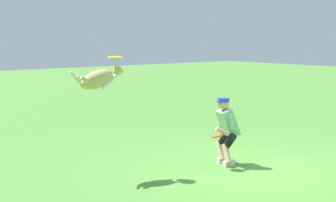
{
  "coord_description": "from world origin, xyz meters",
  "views": [
    {
      "loc": [
        7.1,
        6.24,
        2.47
      ],
      "look_at": [
        1.22,
        -1.04,
        1.29
      ],
      "focal_mm": 55.39,
      "sensor_mm": 36.0,
      "label": 1
    }
  ],
  "objects_px": {
    "dog": "(99,79)",
    "frisbee_flying": "(115,57)",
    "frisbee_held": "(217,136)",
    "person": "(226,129)"
  },
  "relations": [
    {
      "from": "frisbee_held",
      "to": "frisbee_flying",
      "type": "bearing_deg",
      "value": -27.73
    },
    {
      "from": "dog",
      "to": "frisbee_held",
      "type": "distance_m",
      "value": 2.44
    },
    {
      "from": "frisbee_flying",
      "to": "frisbee_held",
      "type": "distance_m",
      "value": 2.39
    },
    {
      "from": "dog",
      "to": "frisbee_held",
      "type": "height_order",
      "value": "dog"
    },
    {
      "from": "person",
      "to": "frisbee_flying",
      "type": "distance_m",
      "value": 2.57
    },
    {
      "from": "dog",
      "to": "frisbee_flying",
      "type": "relative_size",
      "value": 3.85
    },
    {
      "from": "person",
      "to": "frisbee_held",
      "type": "bearing_deg",
      "value": 38.35
    },
    {
      "from": "dog",
      "to": "frisbee_flying",
      "type": "bearing_deg",
      "value": 1.69
    },
    {
      "from": "frisbee_flying",
      "to": "person",
      "type": "bearing_deg",
      "value": 159.67
    },
    {
      "from": "frisbee_held",
      "to": "person",
      "type": "bearing_deg",
      "value": -161.69
    }
  ]
}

